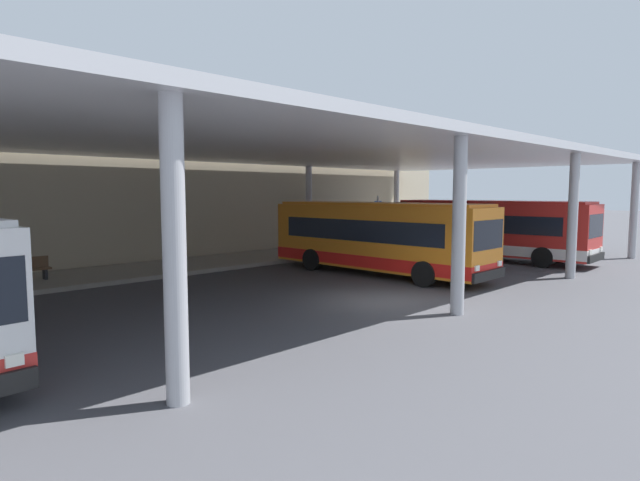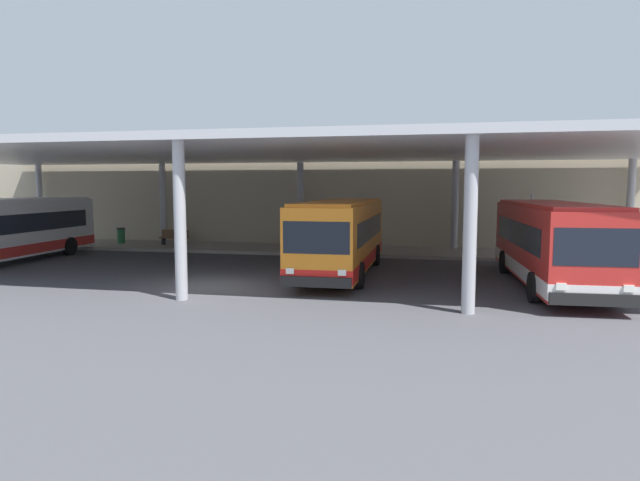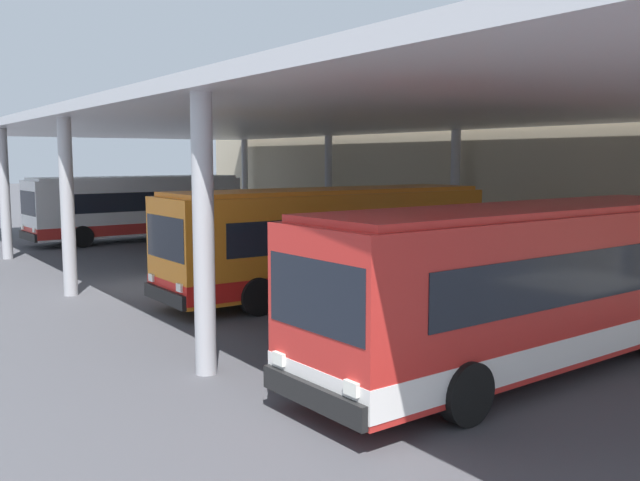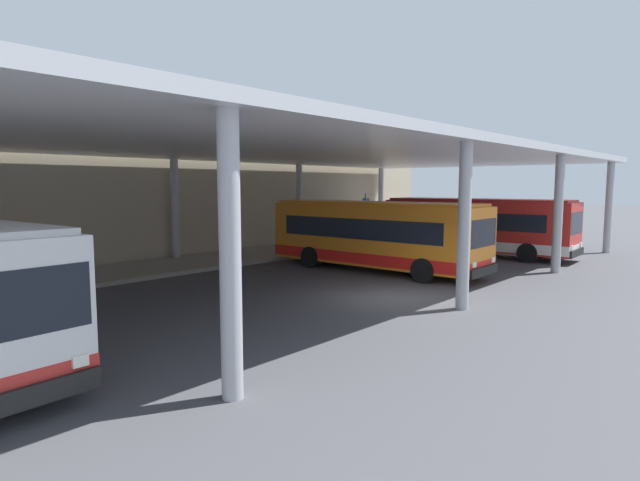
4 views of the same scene
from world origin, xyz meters
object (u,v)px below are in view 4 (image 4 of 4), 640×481
Objects in this scene: bus_middle_bay at (476,226)px; bench_waiting at (30,269)px; banner_sign at (366,214)px; bus_second_bay at (374,235)px.

bus_middle_bay is 22.09m from bench_waiting.
bus_middle_bay is 8.15m from banner_sign.
banner_sign is at bearing -2.43° from bench_waiting.
bus_second_bay is 3.30× the size of banner_sign.
bus_middle_bay is at bearing -93.82° from banner_sign.
banner_sign is (20.70, -0.88, 1.32)m from bench_waiting.
banner_sign is (0.54, 8.12, 0.32)m from bus_middle_bay.
bench_waiting is (-11.91, 7.87, -0.99)m from bus_second_bay.
bus_second_bay is 14.31m from bench_waiting.
bus_second_bay is at bearing -141.48° from banner_sign.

